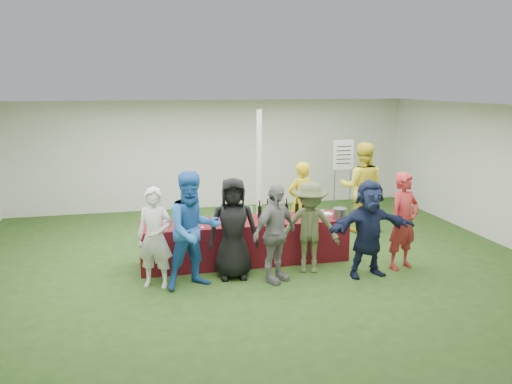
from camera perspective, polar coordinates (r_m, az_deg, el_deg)
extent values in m
plane|color=#284719|center=(9.05, -0.97, -7.63)|extent=(60.00, 60.00, 0.00)
plane|color=white|center=(12.57, -4.86, 4.30)|extent=(10.00, 0.00, 10.00)
plane|color=white|center=(4.98, 8.84, -8.12)|extent=(10.00, 0.00, 10.00)
plane|color=white|center=(10.88, 25.72, 1.89)|extent=(0.00, 8.00, 8.00)
plane|color=white|center=(8.52, -1.04, 9.72)|extent=(10.00, 10.00, 0.00)
cylinder|color=silver|center=(9.94, 0.36, 2.25)|extent=(0.10, 0.10, 2.70)
cube|color=maroon|center=(8.79, -1.28, -5.65)|extent=(3.60, 0.80, 0.75)
cylinder|color=black|center=(8.81, 0.42, -2.32)|extent=(0.07, 0.07, 0.22)
cylinder|color=black|center=(8.77, 0.42, -1.37)|extent=(0.03, 0.03, 0.08)
cylinder|color=maroon|center=(8.76, 0.42, -1.04)|extent=(0.03, 0.03, 0.02)
cylinder|color=black|center=(8.93, 1.34, -2.12)|extent=(0.07, 0.07, 0.22)
cylinder|color=black|center=(8.89, 1.35, -1.19)|extent=(0.03, 0.03, 0.08)
cylinder|color=maroon|center=(8.88, 1.35, -0.86)|extent=(0.03, 0.03, 0.02)
cylinder|color=black|center=(8.90, 1.98, -2.18)|extent=(0.07, 0.07, 0.22)
cylinder|color=black|center=(8.86, 1.98, -1.24)|extent=(0.03, 0.03, 0.08)
cylinder|color=maroon|center=(8.85, 1.99, -0.91)|extent=(0.03, 0.03, 0.02)
cylinder|color=black|center=(8.97, 2.79, -2.07)|extent=(0.07, 0.07, 0.22)
cylinder|color=black|center=(8.94, 2.80, -1.13)|extent=(0.03, 0.03, 0.08)
cylinder|color=maroon|center=(8.92, 2.80, -0.80)|extent=(0.03, 0.03, 0.02)
cylinder|color=black|center=(8.96, 3.51, -2.10)|extent=(0.07, 0.07, 0.22)
cylinder|color=black|center=(8.92, 3.52, -1.17)|extent=(0.03, 0.03, 0.08)
cylinder|color=maroon|center=(8.91, 3.52, -0.84)|extent=(0.03, 0.03, 0.02)
cylinder|color=black|center=(9.03, 4.69, -1.99)|extent=(0.07, 0.07, 0.22)
cylinder|color=black|center=(9.00, 4.71, -1.07)|extent=(0.03, 0.03, 0.08)
cylinder|color=maroon|center=(8.99, 4.72, -0.74)|extent=(0.03, 0.03, 0.02)
cylinder|color=black|center=(9.07, 5.48, -1.94)|extent=(0.07, 0.07, 0.22)
cylinder|color=black|center=(9.04, 5.49, -1.02)|extent=(0.03, 0.03, 0.08)
cylinder|color=maroon|center=(9.03, 5.50, -0.70)|extent=(0.03, 0.03, 0.02)
cylinder|color=silver|center=(8.25, -10.35, -4.30)|extent=(0.06, 0.06, 0.00)
cylinder|color=silver|center=(8.24, -10.36, -4.04)|extent=(0.01, 0.01, 0.07)
cylinder|color=silver|center=(8.22, -10.38, -3.50)|extent=(0.06, 0.06, 0.08)
cylinder|color=silver|center=(8.24, -8.08, -4.24)|extent=(0.06, 0.06, 0.00)
cylinder|color=silver|center=(8.23, -8.09, -3.98)|extent=(0.01, 0.01, 0.07)
cylinder|color=silver|center=(8.21, -8.10, -3.44)|extent=(0.06, 0.06, 0.08)
cylinder|color=#48070B|center=(8.22, -8.10, -3.65)|extent=(0.05, 0.05, 0.02)
cylinder|color=silver|center=(8.32, -6.16, -4.03)|extent=(0.06, 0.06, 0.00)
cylinder|color=silver|center=(8.31, -6.16, -3.77)|extent=(0.01, 0.01, 0.07)
cylinder|color=silver|center=(8.29, -6.17, -3.24)|extent=(0.06, 0.06, 0.08)
cylinder|color=#48070B|center=(8.30, -6.17, -3.44)|extent=(0.05, 0.05, 0.02)
cylinder|color=silver|center=(8.34, -3.12, -3.93)|extent=(0.06, 0.06, 0.00)
cylinder|color=silver|center=(8.33, -3.12, -3.67)|extent=(0.01, 0.01, 0.07)
cylinder|color=silver|center=(8.31, -3.13, -3.14)|extent=(0.06, 0.06, 0.08)
cylinder|color=#48070B|center=(8.32, -3.12, -3.34)|extent=(0.05, 0.05, 0.02)
cylinder|color=silver|center=(8.86, 7.57, -3.07)|extent=(0.06, 0.06, 0.00)
cylinder|color=silver|center=(8.85, 7.58, -2.82)|extent=(0.01, 0.01, 0.07)
cylinder|color=silver|center=(8.83, 7.59, -2.32)|extent=(0.06, 0.06, 0.08)
cylinder|color=silver|center=(8.76, -0.61, -2.48)|extent=(0.07, 0.07, 0.20)
cylinder|color=silver|center=(8.73, -0.61, -1.75)|extent=(0.03, 0.03, 0.03)
cube|color=white|center=(9.14, 7.86, -2.52)|extent=(0.25, 0.18, 0.03)
cylinder|color=slate|center=(8.94, 9.53, -2.41)|extent=(0.25, 0.25, 0.18)
cylinder|color=slate|center=(12.01, 8.94, -0.06)|extent=(0.02, 0.02, 1.10)
cylinder|color=slate|center=(12.16, 10.68, 0.03)|extent=(0.02, 0.02, 1.10)
cube|color=white|center=(11.93, 9.97, 4.22)|extent=(0.50, 0.02, 0.70)
cube|color=black|center=(11.89, 10.04, 5.16)|extent=(0.36, 0.01, 0.02)
cube|color=black|center=(11.90, 10.02, 4.68)|extent=(0.36, 0.01, 0.02)
cube|color=black|center=(11.91, 10.00, 4.21)|extent=(0.36, 0.01, 0.02)
cube|color=black|center=(11.93, 9.98, 3.73)|extent=(0.36, 0.01, 0.02)
cube|color=black|center=(11.94, 9.96, 3.26)|extent=(0.36, 0.01, 0.02)
imported|color=gold|center=(9.89, 5.12, -1.12)|extent=(0.66, 0.52, 1.60)
imported|color=yellow|center=(10.72, 11.98, 0.52)|extent=(1.13, 1.02, 1.90)
imported|color=silver|center=(7.78, -11.47, -5.15)|extent=(0.67, 0.56, 1.56)
imported|color=blue|center=(7.63, -7.16, -4.37)|extent=(1.03, 0.90, 1.81)
imported|color=black|center=(7.98, -2.63, -4.17)|extent=(0.85, 0.60, 1.64)
imported|color=gray|center=(7.83, 2.17, -4.74)|extent=(0.98, 0.83, 1.58)
imported|color=#49512E|center=(8.27, 6.16, -4.04)|extent=(1.12, 0.85, 1.53)
imported|color=#151D3B|center=(8.25, 12.74, -4.10)|extent=(1.50, 0.54, 1.59)
imported|color=#A92729|center=(8.73, 16.52, -3.19)|extent=(0.70, 0.56, 1.65)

